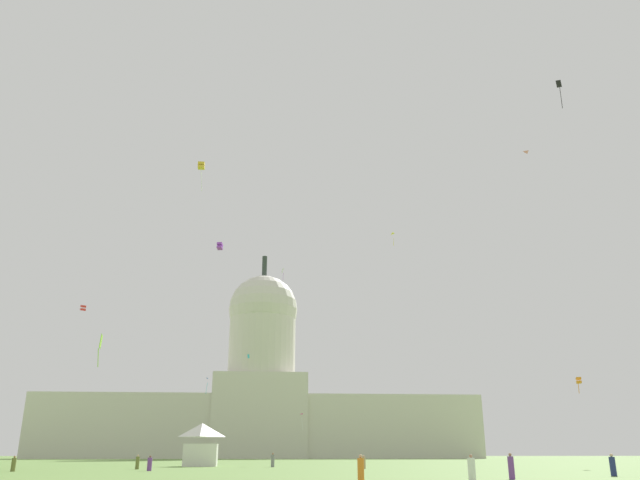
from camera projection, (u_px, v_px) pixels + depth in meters
The scene contains 23 objects.
capitol_building at pixel (260, 400), 215.10m from camera, with size 149.31×25.49×71.37m.
event_tent at pixel (201, 445), 86.41m from camera, with size 4.85×4.69×5.72m.
person_grey_mid_left at pixel (273, 461), 81.25m from camera, with size 0.65×0.65×1.78m.
person_purple_front_left at pixel (150, 464), 63.77m from camera, with size 0.67×0.67×1.50m.
person_olive_mid_center at pixel (137, 463), 70.04m from camera, with size 0.44×0.44×1.58m.
person_tan_lawn_far_left at pixel (364, 463), 72.40m from camera, with size 0.54×0.54×1.49m.
person_white_back_right at pixel (472, 470), 39.30m from camera, with size 0.62×0.62×1.65m.
person_navy_near_tent at pixel (613, 466), 49.20m from camera, with size 0.65×0.65×1.71m.
person_orange_back_center at pixel (361, 471), 36.42m from camera, with size 0.49×0.49×1.66m.
person_purple_front_center at pixel (511, 467), 43.09m from camera, with size 0.57×0.57×1.74m.
person_olive_aisle_center at pixel (14, 464), 61.68m from camera, with size 0.59×0.59×1.50m.
kite_orange_low at pixel (579, 381), 80.75m from camera, with size 0.78×0.80×2.07m.
kite_black_high at pixel (559, 88), 83.21m from camera, with size 0.76×0.35×4.27m.
kite_pink_high at pixel (529, 152), 101.19m from camera, with size 1.25×1.19×0.31m.
kite_cyan_mid at pixel (248, 356), 192.02m from camera, with size 0.80×0.67×1.27m.
kite_magenta_low at pixel (303, 416), 166.97m from camera, with size 1.16×1.38×4.20m.
kite_gold_high at pixel (201, 166), 84.88m from camera, with size 0.90×0.90×4.20m.
kite_white_high at pixel (283, 271), 169.08m from camera, with size 0.87×0.77×3.46m.
kite_violet_high at pixel (220, 246), 134.70m from camera, with size 1.34×1.42×1.57m.
kite_red_mid at pixel (83, 308), 122.13m from camera, with size 1.30×1.33×1.24m.
kite_lime_low at pixel (101, 344), 58.62m from camera, with size 0.28×0.86×3.14m.
kite_yellow_high at pixel (395, 235), 160.69m from camera, with size 0.94×1.82×2.95m.
kite_blue_mid at pixel (206, 380), 146.65m from camera, with size 0.84×1.68×3.66m.
Camera 1 is at (-1.76, -30.08, 1.73)m, focal length 34.86 mm.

